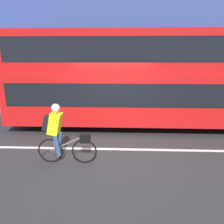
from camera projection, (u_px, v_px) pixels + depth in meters
ground_plane at (111, 147)px, 6.67m from camera, size 80.00×80.00×0.00m
road_center_line at (111, 149)px, 6.52m from camera, size 50.00×0.14×0.01m
sidewalk_curb at (115, 108)px, 11.29m from camera, size 60.00×1.88×0.11m
building_facade at (116, 24)px, 11.26m from camera, size 60.00×0.30×8.52m
bus at (168, 75)px, 8.17m from camera, size 11.78×2.56×3.54m
cyclist_on_bike at (60, 132)px, 5.52m from camera, size 1.53×0.32×1.57m
trash_bin at (177, 99)px, 10.94m from camera, size 0.46×0.46×0.92m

